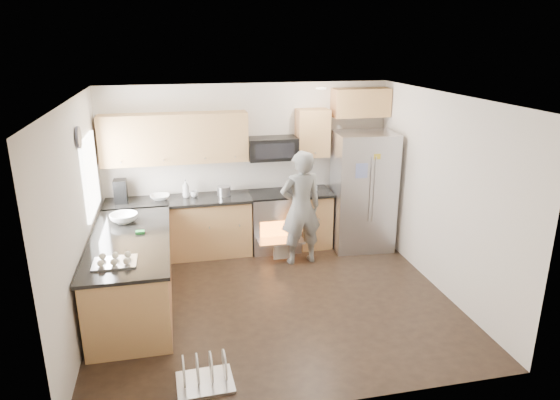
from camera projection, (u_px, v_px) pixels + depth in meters
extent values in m
plane|color=black|center=(274.00, 300.00, 6.48)|extent=(4.50, 4.50, 0.00)
cube|color=silver|center=(248.00, 166.00, 7.94)|extent=(4.50, 0.04, 2.60)
cube|color=silver|center=(321.00, 280.00, 4.22)|extent=(4.50, 0.04, 2.60)
cube|color=silver|center=(79.00, 219.00, 5.62)|extent=(0.04, 4.00, 2.60)
cube|color=silver|center=(442.00, 194.00, 6.54)|extent=(0.04, 4.00, 2.60)
cube|color=white|center=(273.00, 98.00, 5.68)|extent=(4.50, 4.00, 0.04)
cube|color=white|center=(90.00, 175.00, 6.48)|extent=(0.04, 1.00, 1.00)
cylinder|color=#FDE4CA|center=(321.00, 88.00, 6.89)|extent=(0.14, 0.14, 0.02)
cylinder|color=#474754|center=(79.00, 137.00, 5.79)|extent=(0.03, 0.26, 0.26)
cube|color=#B57348|center=(181.00, 229.00, 7.70)|extent=(2.15, 0.60, 0.87)
cube|color=black|center=(179.00, 201.00, 7.54)|extent=(2.19, 0.64, 0.04)
cube|color=#B57348|center=(313.00, 219.00, 8.13)|extent=(0.50, 0.60, 0.87)
cube|color=black|center=(314.00, 192.00, 7.98)|extent=(0.54, 0.64, 0.04)
cube|color=#B57348|center=(175.00, 138.00, 7.39)|extent=(2.16, 0.33, 0.74)
cube|color=#B57348|center=(312.00, 133.00, 7.82)|extent=(0.50, 0.33, 0.74)
cube|color=#B57348|center=(361.00, 103.00, 7.84)|extent=(0.90, 0.33, 0.44)
imported|color=white|center=(160.00, 197.00, 7.52)|extent=(0.29, 0.29, 0.07)
imported|color=silver|center=(186.00, 189.00, 7.60)|extent=(0.11, 0.11, 0.27)
imported|color=silver|center=(194.00, 194.00, 7.64)|extent=(0.11, 0.11, 0.09)
cylinder|color=#B7B7BC|center=(224.00, 191.00, 7.71)|extent=(0.21, 0.21, 0.14)
cube|color=black|center=(121.00, 191.00, 7.36)|extent=(0.18, 0.22, 0.34)
cylinder|color=#B7B7BC|center=(315.00, 188.00, 7.98)|extent=(0.09, 0.09, 0.07)
cube|color=#B57348|center=(133.00, 275.00, 6.23)|extent=(0.90, 2.30, 0.87)
cube|color=black|center=(129.00, 240.00, 6.08)|extent=(0.96, 2.36, 0.04)
imported|color=white|center=(124.00, 218.00, 6.59)|extent=(0.36, 0.36, 0.11)
cube|color=green|center=(140.00, 232.00, 6.22)|extent=(0.11, 0.08, 0.03)
cube|color=#B7B7BC|center=(115.00, 260.00, 5.38)|extent=(0.46, 0.35, 0.10)
cube|color=#B7B7BC|center=(274.00, 222.00, 7.98)|extent=(0.76, 0.62, 0.90)
cube|color=black|center=(274.00, 194.00, 7.83)|extent=(0.76, 0.60, 0.03)
cube|color=orange|center=(278.00, 232.00, 7.70)|extent=(0.56, 0.02, 0.34)
cube|color=#B7B7BC|center=(281.00, 241.00, 7.57)|extent=(0.70, 0.34, 0.03)
cube|color=silver|center=(281.00, 250.00, 7.57)|extent=(0.24, 0.03, 0.28)
cube|color=black|center=(272.00, 148.00, 7.72)|extent=(0.76, 0.40, 0.34)
cube|color=#B7B7BC|center=(363.00, 191.00, 7.89)|extent=(0.97, 0.78, 1.87)
cylinder|color=#B7B7BC|center=(370.00, 190.00, 7.50)|extent=(0.02, 0.02, 1.02)
cylinder|color=#B7B7BC|center=(374.00, 190.00, 7.52)|extent=(0.02, 0.02, 1.02)
cube|color=pink|center=(384.00, 202.00, 7.62)|extent=(0.24, 0.02, 0.31)
cube|color=#97AAF2|center=(362.00, 171.00, 7.38)|extent=(0.18, 0.02, 0.22)
imported|color=slate|center=(301.00, 208.00, 7.34)|extent=(0.67, 0.48, 1.73)
cube|color=#B7B7BC|center=(205.00, 383.00, 4.91)|extent=(0.57, 0.46, 0.03)
cylinder|color=silver|center=(184.00, 371.00, 4.81)|extent=(0.03, 0.31, 0.31)
cylinder|color=silver|center=(197.00, 369.00, 4.84)|extent=(0.03, 0.31, 0.31)
cylinder|color=silver|center=(211.00, 367.00, 4.87)|extent=(0.03, 0.31, 0.31)
cylinder|color=silver|center=(224.00, 365.00, 4.90)|extent=(0.03, 0.31, 0.31)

